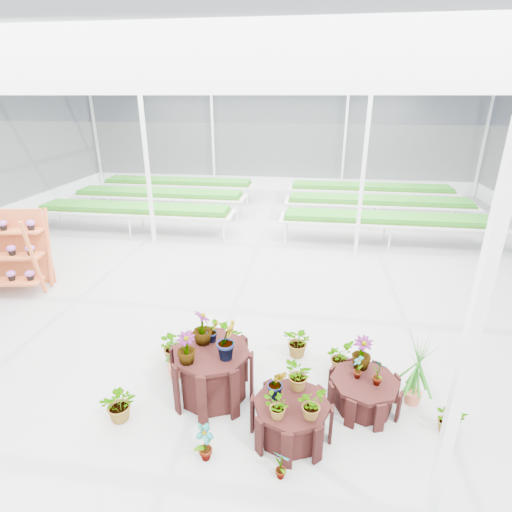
# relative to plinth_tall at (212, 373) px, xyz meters

# --- Properties ---
(ground_plane) EXTENTS (24.00, 24.00, 0.00)m
(ground_plane) POSITION_rel_plinth_tall_xyz_m (-0.37, 2.25, -0.40)
(ground_plane) COLOR gray
(ground_plane) RESTS_ON ground
(greenhouse_shell) EXTENTS (18.00, 24.00, 4.50)m
(greenhouse_shell) POSITION_rel_plinth_tall_xyz_m (-0.37, 2.25, 1.85)
(greenhouse_shell) COLOR white
(greenhouse_shell) RESTS_ON ground
(steel_frame) EXTENTS (18.00, 24.00, 4.50)m
(steel_frame) POSITION_rel_plinth_tall_xyz_m (-0.37, 2.25, 1.85)
(steel_frame) COLOR silver
(steel_frame) RESTS_ON ground
(nursery_benches) EXTENTS (16.00, 7.00, 0.84)m
(nursery_benches) POSITION_rel_plinth_tall_xyz_m (-0.37, 9.45, 0.02)
(nursery_benches) COLOR silver
(nursery_benches) RESTS_ON ground
(plinth_tall) EXTENTS (1.18, 1.18, 0.80)m
(plinth_tall) POSITION_rel_plinth_tall_xyz_m (0.00, 0.00, 0.00)
(plinth_tall) COLOR black
(plinth_tall) RESTS_ON ground
(plinth_mid) EXTENTS (1.07, 1.07, 0.54)m
(plinth_mid) POSITION_rel_plinth_tall_xyz_m (1.20, -0.60, -0.13)
(plinth_mid) COLOR black
(plinth_mid) RESTS_ON ground
(plinth_low) EXTENTS (1.27, 1.27, 0.45)m
(plinth_low) POSITION_rel_plinth_tall_xyz_m (2.20, 0.10, -0.17)
(plinth_low) COLOR black
(plinth_low) RESTS_ON ground
(shelf_rack) EXTENTS (1.86, 1.20, 1.83)m
(shelf_rack) POSITION_rel_plinth_tall_xyz_m (-5.43, 2.76, 0.52)
(shelf_rack) COLOR #BA542A
(shelf_rack) RESTS_ON ground
(nursery_plants) EXTENTS (4.92, 2.86, 1.38)m
(nursery_plants) POSITION_rel_plinth_tall_xyz_m (0.73, 0.29, 0.09)
(nursery_plants) COLOR #25711B
(nursery_plants) RESTS_ON ground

